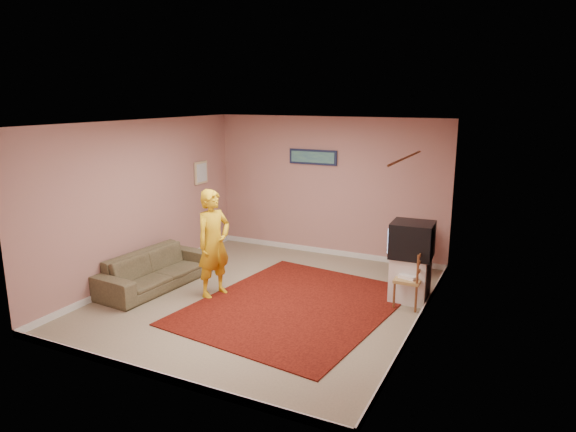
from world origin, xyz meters
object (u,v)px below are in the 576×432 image
at_px(chair_a, 412,244).
at_px(person, 214,243).
at_px(sofa, 155,270).
at_px(tv_cabinet, 410,279).
at_px(chair_b, 409,273).
at_px(crt_tv, 412,240).

relative_size(chair_a, person, 0.30).
relative_size(sofa, person, 1.18).
height_order(tv_cabinet, chair_b, chair_b).
bearing_deg(chair_b, person, -73.91).
bearing_deg(sofa, tv_cabinet, -67.59).
distance_m(tv_cabinet, crt_tv, 0.60).
distance_m(crt_tv, chair_b, 0.48).
bearing_deg(chair_a, sofa, -147.83).
height_order(tv_cabinet, person, person).
height_order(tv_cabinet, crt_tv, crt_tv).
bearing_deg(chair_b, sofa, -76.63).
distance_m(tv_cabinet, chair_b, 0.30).
bearing_deg(person, crt_tv, -52.03).
bearing_deg(tv_cabinet, chair_a, 101.66).
xyz_separation_m(tv_cabinet, crt_tv, (-0.01, -0.00, 0.60)).
bearing_deg(chair_a, crt_tv, -79.22).
bearing_deg(person, sofa, 113.07).
height_order(sofa, person, person).
xyz_separation_m(tv_cabinet, chair_a, (-0.22, 1.07, 0.22)).
height_order(chair_a, sofa, chair_a).
distance_m(crt_tv, person, 2.91).
xyz_separation_m(chair_a, chair_b, (0.25, -1.31, -0.04)).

